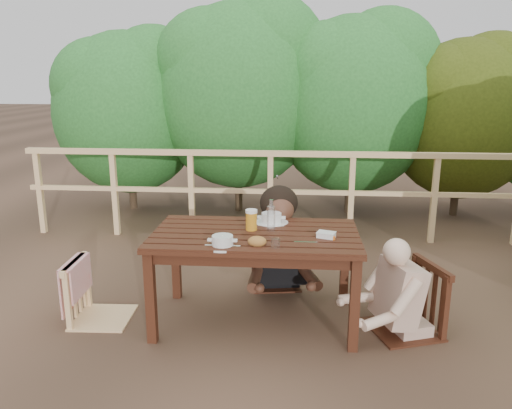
# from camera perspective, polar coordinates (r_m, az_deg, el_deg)

# --- Properties ---
(ground) EXTENTS (60.00, 60.00, 0.00)m
(ground) POSITION_cam_1_polar(r_m,az_deg,el_deg) (3.86, -0.06, -13.22)
(ground) COLOR brown
(ground) RESTS_ON ground
(table) EXTENTS (1.49, 0.84, 0.69)m
(table) POSITION_cam_1_polar(r_m,az_deg,el_deg) (3.72, -0.06, -8.51)
(table) COLOR #34170D
(table) RESTS_ON ground
(chair_left) EXTENTS (0.46, 0.46, 0.88)m
(chair_left) POSITION_cam_1_polar(r_m,az_deg,el_deg) (3.89, -17.61, -6.63)
(chair_left) COLOR #E4B77C
(chair_left) RESTS_ON ground
(chair_far) EXTENTS (0.48, 0.48, 0.84)m
(chair_far) POSITION_cam_1_polar(r_m,az_deg,el_deg) (4.34, 2.30, -4.06)
(chair_far) COLOR #34170D
(chair_far) RESTS_ON ground
(chair_right) EXTENTS (0.59, 0.59, 0.94)m
(chair_right) POSITION_cam_1_polar(r_m,az_deg,el_deg) (3.69, 16.99, -7.22)
(chair_right) COLOR #34170D
(chair_right) RESTS_ON ground
(woman) EXTENTS (0.68, 0.79, 1.42)m
(woman) POSITION_cam_1_polar(r_m,az_deg,el_deg) (4.27, 2.35, -0.28)
(woman) COLOR black
(woman) RESTS_ON ground
(diner_right) EXTENTS (0.70, 0.64, 1.17)m
(diner_right) POSITION_cam_1_polar(r_m,az_deg,el_deg) (3.66, 17.59, -5.52)
(diner_right) COLOR tan
(diner_right) RESTS_ON ground
(railing) EXTENTS (5.60, 0.10, 1.01)m
(railing) POSITION_cam_1_polar(r_m,az_deg,el_deg) (5.57, 1.66, 1.06)
(railing) COLOR #E4B77C
(railing) RESTS_ON ground
(hedge_row) EXTENTS (6.60, 1.60, 3.80)m
(hedge_row) POSITION_cam_1_polar(r_m,az_deg,el_deg) (6.61, 5.93, 15.29)
(hedge_row) COLOR #256125
(hedge_row) RESTS_ON ground
(soup_near) EXTENTS (0.24, 0.24, 0.08)m
(soup_near) POSITION_cam_1_polar(r_m,az_deg,el_deg) (3.33, -3.88, -4.26)
(soup_near) COLOR silver
(soup_near) RESTS_ON table
(soup_far) EXTENTS (0.26, 0.26, 0.09)m
(soup_far) POSITION_cam_1_polar(r_m,az_deg,el_deg) (3.84, 1.79, -1.61)
(soup_far) COLOR silver
(soup_far) RESTS_ON table
(bread_roll) EXTENTS (0.13, 0.10, 0.07)m
(bread_roll) POSITION_cam_1_polar(r_m,az_deg,el_deg) (3.33, 0.13, -4.28)
(bread_roll) COLOR #A26031
(bread_roll) RESTS_ON table
(beer_glass) EXTENTS (0.09, 0.09, 0.17)m
(beer_glass) POSITION_cam_1_polar(r_m,az_deg,el_deg) (3.63, -0.53, -1.88)
(beer_glass) COLOR gold
(beer_glass) RESTS_ON table
(bottle) EXTENTS (0.06, 0.06, 0.25)m
(bottle) POSITION_cam_1_polar(r_m,az_deg,el_deg) (3.60, 1.76, -1.36)
(bottle) COLOR silver
(bottle) RESTS_ON table
(tumbler) EXTENTS (0.06, 0.06, 0.07)m
(tumbler) POSITION_cam_1_polar(r_m,az_deg,el_deg) (3.28, 2.27, -4.59)
(tumbler) COLOR silver
(tumbler) RESTS_ON table
(butter_tub) EXTENTS (0.15, 0.13, 0.05)m
(butter_tub) POSITION_cam_1_polar(r_m,az_deg,el_deg) (3.51, 8.08, -3.58)
(butter_tub) COLOR white
(butter_tub) RESTS_ON table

